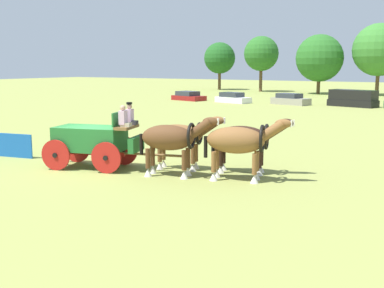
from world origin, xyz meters
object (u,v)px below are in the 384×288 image
(parked_vehicle_d, at_px, (353,98))
(draft_horse_rear_near, at_px, (181,137))
(parked_vehicle_b, at_px, (233,98))
(parked_vehicle_c, at_px, (290,100))
(parked_vehicle_a, at_px, (188,96))
(show_wagon, at_px, (94,139))
(draft_horse_lead_near, at_px, (245,139))
(draft_horse_lead_off, at_px, (239,142))
(draft_horse_rear_off, at_px, (171,139))

(parked_vehicle_d, bearing_deg, draft_horse_rear_near, -87.88)
(parked_vehicle_b, bearing_deg, parked_vehicle_c, 7.64)
(draft_horse_rear_near, relative_size, parked_vehicle_a, 0.67)
(parked_vehicle_c, bearing_deg, draft_horse_rear_near, -77.19)
(show_wagon, relative_size, parked_vehicle_d, 1.12)
(draft_horse_rear_near, distance_m, draft_horse_lead_near, 2.58)
(draft_horse_rear_near, distance_m, parked_vehicle_d, 34.36)
(parked_vehicle_b, relative_size, parked_vehicle_d, 0.85)
(draft_horse_lead_near, height_order, parked_vehicle_c, draft_horse_lead_near)
(draft_horse_lead_near, distance_m, parked_vehicle_a, 39.50)
(draft_horse_lead_off, bearing_deg, parked_vehicle_b, 117.10)
(parked_vehicle_a, xyz_separation_m, parked_vehicle_c, (12.67, 0.37, 0.05))
(show_wagon, distance_m, parked_vehicle_a, 38.60)
(show_wagon, xyz_separation_m, draft_horse_rear_off, (3.58, 0.37, 0.25))
(draft_horse_lead_near, xyz_separation_m, draft_horse_lead_off, (0.36, -1.25, 0.11))
(parked_vehicle_b, bearing_deg, show_wagon, -72.41)
(draft_horse_lead_near, distance_m, parked_vehicle_d, 33.82)
(parked_vehicle_a, distance_m, parked_vehicle_c, 12.67)
(draft_horse_rear_off, distance_m, parked_vehicle_c, 35.54)
(show_wagon, xyz_separation_m, draft_horse_rear_near, (3.24, 1.62, 0.15))
(draft_horse_lead_near, relative_size, parked_vehicle_b, 0.72)
(show_wagon, distance_m, draft_horse_rear_near, 3.62)
(parked_vehicle_b, bearing_deg, parked_vehicle_d, 8.10)
(draft_horse_lead_off, bearing_deg, draft_horse_lead_near, 106.24)
(draft_horse_lead_near, bearing_deg, draft_horse_rear_near, -163.68)
(show_wagon, bearing_deg, parked_vehicle_c, 97.09)
(draft_horse_lead_off, relative_size, parked_vehicle_a, 0.70)
(draft_horse_rear_near, distance_m, draft_horse_lead_off, 2.89)
(parked_vehicle_c, bearing_deg, parked_vehicle_a, -178.32)
(draft_horse_rear_near, bearing_deg, show_wagon, -153.34)
(show_wagon, relative_size, parked_vehicle_a, 1.29)
(parked_vehicle_b, bearing_deg, draft_horse_lead_near, -62.51)
(show_wagon, xyz_separation_m, parked_vehicle_a, (-17.02, 34.63, -0.72))
(draft_horse_lead_near, bearing_deg, draft_horse_lead_off, -73.76)
(show_wagon, xyz_separation_m, draft_horse_lead_off, (6.08, 1.10, 0.26))
(show_wagon, bearing_deg, draft_horse_rear_near, 26.66)
(draft_horse_rear_near, xyz_separation_m, parked_vehicle_d, (-1.27, 34.33, -0.52))
(parked_vehicle_a, relative_size, parked_vehicle_b, 1.03)
(draft_horse_rear_off, relative_size, parked_vehicle_c, 0.70)
(draft_horse_rear_near, xyz_separation_m, parked_vehicle_c, (-7.59, 33.38, -0.82))
(show_wagon, bearing_deg, draft_horse_rear_off, 5.93)
(draft_horse_lead_near, height_order, draft_horse_lead_off, draft_horse_lead_off)
(show_wagon, xyz_separation_m, draft_horse_lead_near, (5.71, 2.35, 0.15))
(draft_horse_rear_off, relative_size, parked_vehicle_a, 0.68)
(draft_horse_lead_off, xyz_separation_m, parked_vehicle_a, (-23.10, 33.53, -0.98))
(show_wagon, xyz_separation_m, parked_vehicle_b, (-10.82, 34.14, -0.69))
(parked_vehicle_c, bearing_deg, draft_horse_lead_off, -72.89)
(parked_vehicle_c, bearing_deg, draft_horse_rear_off, -77.09)
(draft_horse_rear_off, bearing_deg, parked_vehicle_c, 102.91)
(parked_vehicle_b, relative_size, parked_vehicle_c, 1.00)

